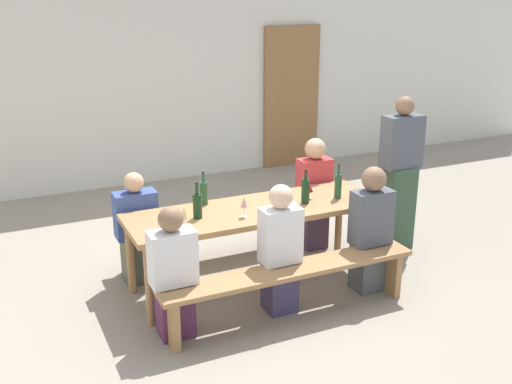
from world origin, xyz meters
The scene contains 19 objects.
ground_plane centered at (0.00, 0.00, 0.00)m, with size 24.00×24.00×0.00m, color gray.
back_wall centered at (0.00, 3.56, 1.60)m, with size 14.00×0.20×3.20m, color silver.
wooden_door centered at (2.19, 3.42, 1.05)m, with size 0.90×0.06×2.10m, color olive.
tasting_table centered at (0.00, 0.00, 0.67)m, with size 2.34×0.74×0.75m.
bench_near centered at (0.00, -0.67, 0.36)m, with size 2.24×0.30×0.45m.
bench_far centered at (0.00, 0.67, 0.36)m, with size 2.24×0.30×0.45m.
wine_bottle_0 centered at (-0.56, -0.01, 0.87)m, with size 0.08×0.08×0.32m.
wine_bottle_1 centered at (-0.39, 0.28, 0.86)m, with size 0.07×0.07×0.31m.
wine_bottle_2 centered at (0.80, -0.09, 0.87)m, with size 0.07×0.07×0.33m.
wine_bottle_3 centered at (0.46, -0.08, 0.87)m, with size 0.07×0.07×0.32m.
wine_glass_0 centered at (-0.72, -0.14, 0.86)m, with size 0.07×0.07×0.16m.
wine_glass_1 centered at (0.56, 0.02, 0.85)m, with size 0.07×0.07×0.14m.
wine_glass_2 centered at (-0.19, -0.16, 0.88)m, with size 0.06×0.06×0.18m.
seated_guest_near_0 centered at (-0.95, -0.52, 0.51)m, with size 0.36×0.24×1.08m.
seated_guest_near_1 centered at (-0.02, -0.52, 0.54)m, with size 0.33×0.24×1.12m.
seated_guest_near_2 centered at (0.88, -0.52, 0.56)m, with size 0.36×0.24×1.16m.
seated_guest_far_0 centered at (-0.97, 0.52, 0.50)m, with size 0.38×0.24×1.06m.
seated_guest_far_1 centered at (0.91, 0.52, 0.57)m, with size 0.34×0.24×1.18m.
standing_host centered at (1.69, 0.14, 0.77)m, with size 0.41×0.24×1.61m.
Camera 1 is at (-2.16, -4.62, 2.62)m, focal length 42.57 mm.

